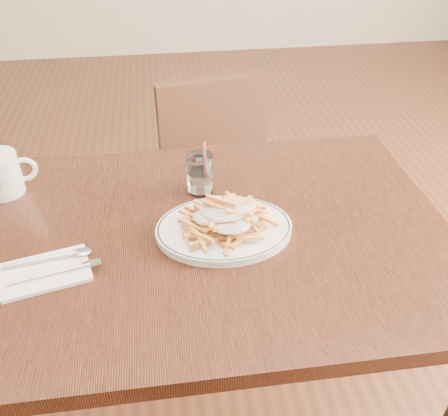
{
  "coord_description": "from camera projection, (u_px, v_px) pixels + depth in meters",
  "views": [
    {
      "loc": [
        -0.06,
        -0.9,
        1.47
      ],
      "look_at": [
        0.07,
        -0.02,
        0.82
      ],
      "focal_mm": 40.0,
      "sensor_mm": 36.0,
      "label": 1
    }
  ],
  "objects": [
    {
      "name": "floor",
      "position": [
        202.0,
        415.0,
        1.59
      ],
      "size": [
        7.0,
        7.0,
        0.0
      ],
      "primitive_type": "plane",
      "color": "black",
      "rests_on": "ground"
    },
    {
      "name": "coffee_mug",
      "position": [
        2.0,
        174.0,
        1.25
      ],
      "size": [
        0.14,
        0.1,
        0.11
      ],
      "color": "white",
      "rests_on": "table"
    },
    {
      "name": "cutlery",
      "position": [
        45.0,
        267.0,
        1.04
      ],
      "size": [
        0.21,
        0.11,
        0.01
      ],
      "color": "silver",
      "rests_on": "napkin"
    },
    {
      "name": "loaded_fries",
      "position": [
        224.0,
        214.0,
        1.12
      ],
      "size": [
        0.23,
        0.19,
        0.06
      ],
      "color": "#DD9243",
      "rests_on": "fries_plate"
    },
    {
      "name": "water_glass",
      "position": [
        200.0,
        176.0,
        1.26
      ],
      "size": [
        0.07,
        0.07,
        0.14
      ],
      "color": "white",
      "rests_on": "table"
    },
    {
      "name": "table",
      "position": [
        195.0,
        257.0,
        1.2
      ],
      "size": [
        1.2,
        0.8,
        0.75
      ],
      "color": "black",
      "rests_on": "ground"
    },
    {
      "name": "chair_far",
      "position": [
        207.0,
        162.0,
        1.93
      ],
      "size": [
        0.46,
        0.46,
        0.86
      ],
      "color": "#321A10",
      "rests_on": "ground"
    },
    {
      "name": "napkin",
      "position": [
        45.0,
        272.0,
        1.03
      ],
      "size": [
        0.2,
        0.16,
        0.01
      ],
      "primitive_type": "cube",
      "rotation": [
        0.0,
        0.0,
        0.24
      ],
      "color": "white",
      "rests_on": "table"
    },
    {
      "name": "fries_plate",
      "position": [
        224.0,
        229.0,
        1.14
      ],
      "size": [
        0.38,
        0.36,
        0.02
      ],
      "color": "white",
      "rests_on": "table"
    }
  ]
}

